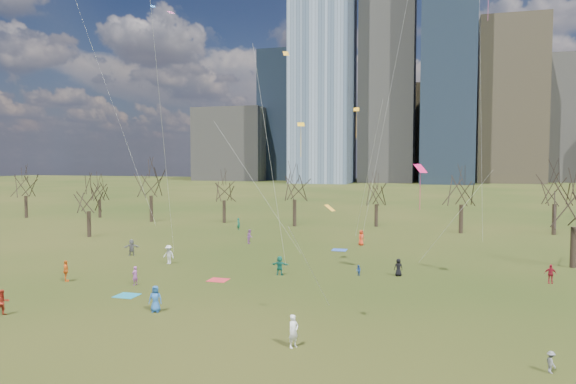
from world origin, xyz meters
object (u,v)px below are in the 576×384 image
(blanket_crimson, at_px, (218,280))
(person_1, at_px, (293,331))
(blanket_teal, at_px, (127,296))
(blanket_navy, at_px, (339,250))
(person_2, at_px, (3,302))
(person_0, at_px, (155,299))
(person_4, at_px, (66,271))

(blanket_crimson, xyz_separation_m, person_1, (10.15, -13.12, 0.87))
(blanket_teal, height_order, blanket_navy, same)
(blanket_navy, distance_m, blanket_crimson, 18.51)
(blanket_navy, xyz_separation_m, blanket_crimson, (-7.15, -17.08, 0.00))
(blanket_navy, relative_size, person_2, 0.94)
(person_2, bearing_deg, person_0, -46.86)
(blanket_navy, bearing_deg, person_0, -105.78)
(person_1, xyz_separation_m, person_2, (-19.59, 0.29, -0.04))
(person_1, bearing_deg, blanket_crimson, 69.11)
(person_0, bearing_deg, person_1, -35.97)
(person_4, bearing_deg, blanket_crimson, -111.65)
(blanket_crimson, relative_size, person_0, 0.91)
(blanket_crimson, bearing_deg, blanket_teal, -125.09)
(person_0, xyz_separation_m, person_1, (10.49, -3.69, 0.01))
(blanket_navy, bearing_deg, person_4, -132.28)
(blanket_crimson, height_order, person_1, person_1)
(person_0, distance_m, person_2, 9.72)
(blanket_navy, bearing_deg, person_1, -84.32)
(blanket_teal, bearing_deg, person_0, -35.88)
(person_0, relative_size, person_2, 1.04)
(blanket_crimson, height_order, person_4, person_4)
(blanket_navy, distance_m, person_0, 27.56)
(person_1, bearing_deg, blanket_navy, 37.05)
(blanket_navy, distance_m, person_2, 34.21)
(blanket_crimson, xyz_separation_m, person_0, (-0.34, -9.43, 0.86))
(blanket_teal, distance_m, person_0, 5.22)
(person_0, distance_m, person_4, 12.84)
(blanket_teal, distance_m, blanket_crimson, 7.84)
(person_1, height_order, person_4, same)
(blanket_teal, bearing_deg, person_1, -24.57)
(person_4, bearing_deg, blanket_teal, -148.51)
(person_2, relative_size, person_4, 0.96)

